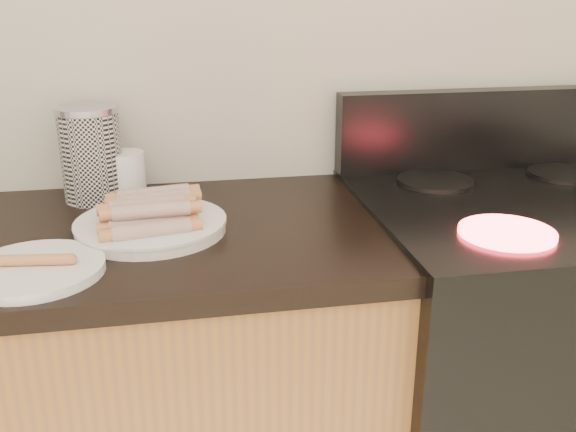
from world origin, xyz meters
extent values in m
cube|color=silver|center=(0.00, 2.00, 1.30)|extent=(4.00, 0.04, 2.60)
cube|color=black|center=(0.78, 1.68, 0.45)|extent=(0.76, 0.65, 0.90)
cube|color=black|center=(0.78, 1.68, 0.91)|extent=(0.76, 0.65, 0.01)
cube|color=black|center=(0.78, 1.96, 1.01)|extent=(0.76, 0.06, 0.20)
cylinder|color=#FF1E2D|center=(0.61, 1.51, 0.92)|extent=(0.18, 0.18, 0.01)
cylinder|color=black|center=(0.61, 1.84, 0.92)|extent=(0.18, 0.18, 0.01)
cylinder|color=black|center=(0.95, 1.84, 0.92)|extent=(0.18, 0.18, 0.01)
cylinder|color=silver|center=(-0.05, 1.67, 0.91)|extent=(0.35, 0.35, 0.02)
cylinder|color=white|center=(-0.24, 1.51, 0.91)|extent=(0.30, 0.30, 0.02)
cylinder|color=maroon|center=(-0.05, 1.59, 0.93)|extent=(0.14, 0.05, 0.03)
cylinder|color=maroon|center=(-0.05, 1.62, 0.93)|extent=(0.14, 0.05, 0.03)
cylinder|color=maroon|center=(-0.05, 1.66, 0.93)|extent=(0.14, 0.05, 0.03)
cylinder|color=maroon|center=(-0.05, 1.69, 0.93)|extent=(0.14, 0.05, 0.03)
cylinder|color=maroon|center=(-0.05, 1.72, 0.93)|extent=(0.14, 0.05, 0.03)
cylinder|color=maroon|center=(-0.05, 1.76, 0.93)|extent=(0.14, 0.05, 0.03)
cylinder|color=maroon|center=(-0.05, 1.62, 0.96)|extent=(0.14, 0.05, 0.03)
cylinder|color=maroon|center=(-0.05, 1.66, 0.96)|extent=(0.14, 0.05, 0.03)
cylinder|color=maroon|center=(-0.05, 1.69, 0.96)|extent=(0.14, 0.05, 0.03)
cylinder|color=maroon|center=(-0.05, 1.72, 0.96)|extent=(0.14, 0.05, 0.03)
cylinder|color=#C97130|center=(-0.24, 1.51, 0.93)|extent=(0.13, 0.04, 0.02)
cylinder|color=white|center=(-0.18, 1.90, 1.00)|extent=(0.13, 0.13, 0.20)
cylinder|color=silver|center=(-0.18, 1.90, 1.10)|extent=(0.14, 0.14, 0.01)
cylinder|color=white|center=(-0.10, 1.90, 0.95)|extent=(0.10, 0.10, 0.11)
camera|label=1|loc=(0.00, 0.48, 1.36)|focal=40.00mm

